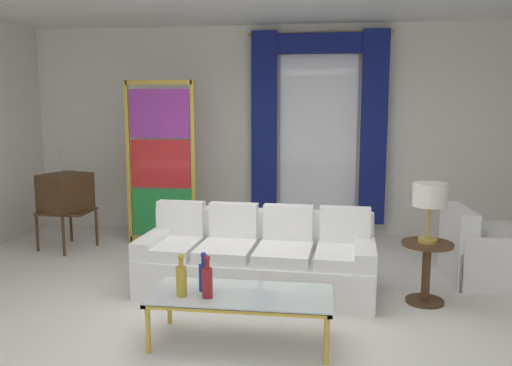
# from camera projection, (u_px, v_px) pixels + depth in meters

# --- Properties ---
(ground_plane) EXTENTS (16.00, 16.00, 0.00)m
(ground_plane) POSITION_uv_depth(u_px,v_px,m) (240.00, 308.00, 4.95)
(ground_plane) COLOR white
(wall_rear) EXTENTS (8.00, 0.12, 3.00)m
(wall_rear) POSITION_uv_depth(u_px,v_px,m) (274.00, 131.00, 7.73)
(wall_rear) COLOR white
(wall_rear) RESTS_ON ground
(curtained_window) EXTENTS (2.00, 0.17, 2.70)m
(curtained_window) POSITION_uv_depth(u_px,v_px,m) (318.00, 115.00, 7.44)
(curtained_window) COLOR white
(curtained_window) RESTS_ON ground
(couch_white_long) EXTENTS (2.38, 1.03, 0.86)m
(couch_white_long) POSITION_uv_depth(u_px,v_px,m) (258.00, 260.00, 5.40)
(couch_white_long) COLOR white
(couch_white_long) RESTS_ON ground
(coffee_table) EXTENTS (1.43, 0.63, 0.41)m
(coffee_table) POSITION_uv_depth(u_px,v_px,m) (241.00, 297.00, 4.18)
(coffee_table) COLOR silver
(coffee_table) RESTS_ON ground
(bottle_blue_decanter) EXTENTS (0.08, 0.08, 0.32)m
(bottle_blue_decanter) POSITION_uv_depth(u_px,v_px,m) (204.00, 275.00, 4.22)
(bottle_blue_decanter) COLOR navy
(bottle_blue_decanter) RESTS_ON coffee_table
(bottle_crystal_tall) EXTENTS (0.08, 0.08, 0.34)m
(bottle_crystal_tall) POSITION_uv_depth(u_px,v_px,m) (181.00, 279.00, 4.10)
(bottle_crystal_tall) COLOR gold
(bottle_crystal_tall) RESTS_ON coffee_table
(bottle_amber_squat) EXTENTS (0.08, 0.08, 0.34)m
(bottle_amber_squat) POSITION_uv_depth(u_px,v_px,m) (207.00, 281.00, 4.06)
(bottle_amber_squat) COLOR maroon
(bottle_amber_squat) RESTS_ON coffee_table
(vintage_tv) EXTENTS (0.68, 0.73, 1.35)m
(vintage_tv) POSITION_uv_depth(u_px,v_px,m) (65.00, 194.00, 6.88)
(vintage_tv) COLOR #472D19
(vintage_tv) RESTS_ON ground
(armchair_white) EXTENTS (0.86, 0.85, 0.80)m
(armchair_white) POSITION_uv_depth(u_px,v_px,m) (481.00, 255.00, 5.65)
(armchair_white) COLOR white
(armchair_white) RESTS_ON ground
(stained_glass_divider) EXTENTS (0.95, 0.05, 2.20)m
(stained_glass_divider) POSITION_uv_depth(u_px,v_px,m) (161.00, 167.00, 7.05)
(stained_glass_divider) COLOR gold
(stained_glass_divider) RESTS_ON ground
(peacock_figurine) EXTENTS (0.44, 0.60, 0.50)m
(peacock_figurine) POSITION_uv_depth(u_px,v_px,m) (178.00, 238.00, 6.65)
(peacock_figurine) COLOR beige
(peacock_figurine) RESTS_ON ground
(round_side_table) EXTENTS (0.48, 0.48, 0.59)m
(round_side_table) POSITION_uv_depth(u_px,v_px,m) (426.00, 267.00, 5.03)
(round_side_table) COLOR #472D19
(round_side_table) RESTS_ON ground
(table_lamp_brass) EXTENTS (0.32, 0.32, 0.57)m
(table_lamp_brass) POSITION_uv_depth(u_px,v_px,m) (430.00, 197.00, 4.93)
(table_lamp_brass) COLOR #B29338
(table_lamp_brass) RESTS_ON round_side_table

